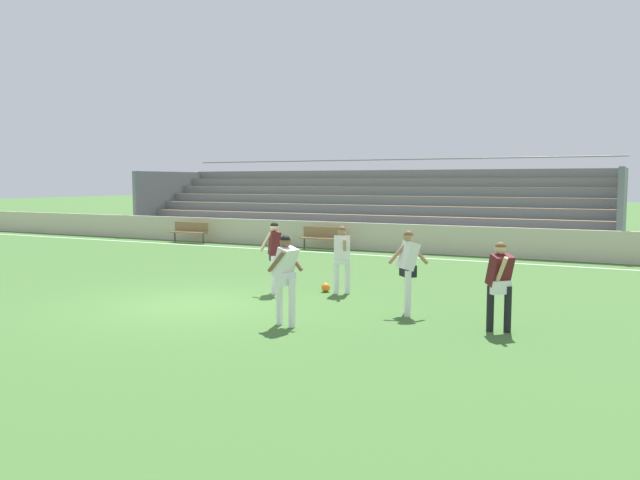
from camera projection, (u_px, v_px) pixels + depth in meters
ground_plane at (191, 305)px, 13.74m from camera, size 160.00×160.00×0.00m
field_line_sideline at (372, 255)px, 22.99m from camera, size 44.00×0.12×0.01m
sideline_wall at (387, 237)px, 24.27m from camera, size 48.00×0.16×1.07m
bleacher_stand at (359, 204)px, 28.60m from camera, size 21.74×5.70×3.76m
bench_far_left at (323, 236)px, 24.75m from camera, size 1.80×0.40×0.90m
bench_near_wall_gap at (190, 230)px, 27.68m from camera, size 1.80×0.40×0.90m
player_dark_challenging at (275, 251)px, 15.11m from camera, size 0.70×0.47×1.71m
player_white_wide_left at (342, 254)px, 15.08m from camera, size 0.50×0.70×1.62m
player_white_deep_cover at (408, 265)px, 12.68m from camera, size 0.77×0.53×1.70m
player_dark_wide_right at (500, 279)px, 11.23m from camera, size 0.53×0.67×1.62m
player_white_trailing_run at (285, 272)px, 11.69m from camera, size 0.57×0.54×1.70m
soccer_ball at (326, 287)px, 15.38m from camera, size 0.22×0.22×0.22m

